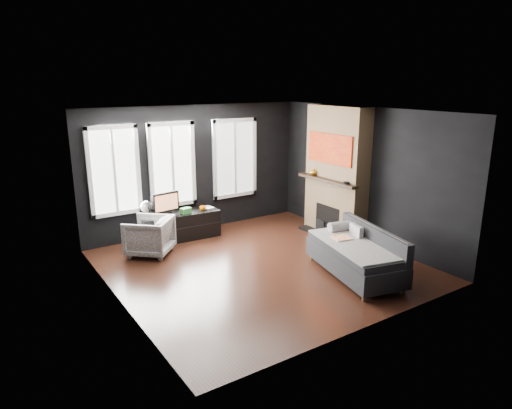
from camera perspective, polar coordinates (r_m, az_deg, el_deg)
floor at (r=8.19m, az=0.58°, el=-7.68°), size 5.00×5.00×0.00m
ceiling at (r=7.55m, az=0.63°, el=11.54°), size 5.00×5.00×0.00m
wall_back at (r=9.88m, az=-7.55°, el=4.43°), size 5.00×0.02×2.70m
wall_left at (r=6.74m, az=-17.33°, el=-1.34°), size 0.02×5.00×2.70m
wall_right at (r=9.35m, az=13.44°, el=3.51°), size 0.02×5.00×2.70m
windows at (r=9.52m, az=-10.13°, el=10.17°), size 4.00×0.16×1.76m
fireplace at (r=9.63m, az=10.03°, el=4.03°), size 0.70×1.62×2.70m
sofa at (r=7.84m, az=12.26°, el=-5.85°), size 1.38×2.09×0.82m
stripe_pillow at (r=8.15m, az=12.40°, el=-3.69°), size 0.18×0.36×0.35m
armchair at (r=8.81m, az=-13.21°, el=-3.64°), size 1.05×1.06×0.79m
media_console at (r=9.55m, az=-9.50°, el=-2.67°), size 1.66×0.59×0.56m
monitor at (r=9.31m, az=-11.21°, el=0.28°), size 0.61×0.22×0.53m
desk_fan at (r=9.23m, az=-13.55°, el=-0.59°), size 0.28×0.28×0.34m
mug at (r=9.56m, az=-6.67°, el=-0.39°), size 0.15×0.13×0.13m
book at (r=9.70m, az=-6.45°, el=0.18°), size 0.17×0.03×0.23m
storage_box at (r=9.41m, az=-8.78°, el=-0.77°), size 0.23×0.17×0.11m
mantel_vase at (r=9.80m, az=7.15°, el=4.12°), size 0.20×0.21×0.16m
mantel_clock at (r=9.09m, az=11.21°, el=2.66°), size 0.16×0.16×0.04m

